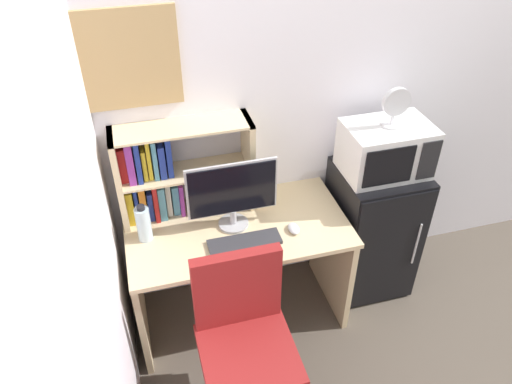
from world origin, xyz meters
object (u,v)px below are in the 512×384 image
monitor (232,192)px  microwave (386,149)px  computer_mouse (294,228)px  wall_corkboard (121,61)px  hutch_bookshelf (164,173)px  desk_chair (245,353)px  keyboard (245,242)px  mini_fridge (372,229)px  desk_fan (396,106)px  water_bottle (144,224)px

monitor → microwave: size_ratio=1.02×
computer_mouse → wall_corkboard: bearing=150.6°
hutch_bookshelf → desk_chair: 1.06m
desk_chair → wall_corkboard: bearing=111.8°
keyboard → mini_fridge: size_ratio=0.44×
monitor → mini_fridge: bearing=2.8°
hutch_bookshelf → desk_chair: bearing=-74.0°
computer_mouse → microwave: 0.72m
hutch_bookshelf → computer_mouse: 0.79m
desk_fan → keyboard: bearing=-166.9°
keyboard → wall_corkboard: 1.13m
computer_mouse → microwave: bearing=17.2°
monitor → wall_corkboard: 0.88m
microwave → wall_corkboard: size_ratio=0.86×
monitor → microwave: (0.94, 0.05, 0.09)m
desk_chair → water_bottle: bearing=121.6°
desk_chair → hutch_bookshelf: bearing=106.0°
desk_fan → mini_fridge: bearing=157.8°
water_bottle → mini_fridge: 1.49m
hutch_bookshelf → mini_fridge: (1.28, -0.17, -0.57)m
hutch_bookshelf → mini_fridge: size_ratio=0.83×
desk_chair → mini_fridge: bearing=33.3°
monitor → microwave: bearing=3.0°
microwave → desk_fan: bearing=-41.2°
computer_mouse → water_bottle: size_ratio=0.44×
hutch_bookshelf → keyboard: 0.59m
mini_fridge → microwave: (0.00, 0.00, 0.61)m
mini_fridge → desk_chair: bearing=-146.7°
monitor → wall_corkboard: wall_corkboard is taller
water_bottle → desk_fan: (1.44, 0.03, 0.50)m
hutch_bookshelf → keyboard: bearing=-46.6°
wall_corkboard → microwave: bearing=-10.1°
hutch_bookshelf → microwave: (1.28, -0.16, 0.04)m
computer_mouse → desk_fan: bearing=16.6°
keyboard → wall_corkboard: (-0.49, 0.47, 0.91)m
mini_fridge → desk_chair: (-1.03, -0.68, -0.03)m
hutch_bookshelf → mini_fridge: hutch_bookshelf is taller
monitor → water_bottle: bearing=178.4°
computer_mouse → desk_fan: 0.88m
hutch_bookshelf → microwave: 1.29m
hutch_bookshelf → keyboard: (0.36, -0.38, -0.27)m
desk_chair → keyboard: bearing=75.6°
mini_fridge → desk_fan: size_ratio=3.91×
keyboard → desk_fan: size_ratio=1.71×
keyboard → water_bottle: water_bottle is taller
keyboard → water_bottle: (-0.52, 0.18, 0.10)m
water_bottle → mini_fridge: (1.43, 0.03, -0.40)m
desk_fan → desk_chair: desk_fan is taller
monitor → water_bottle: 0.51m
mini_fridge → wall_corkboard: size_ratio=1.60×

